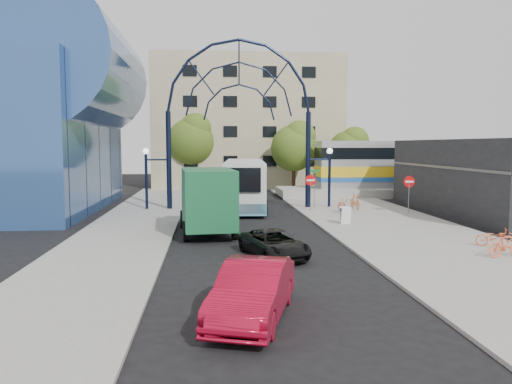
{
  "coord_description": "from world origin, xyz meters",
  "views": [
    {
      "loc": [
        -2.14,
        -21.75,
        4.63
      ],
      "look_at": [
        0.45,
        6.0,
        2.0
      ],
      "focal_mm": 35.0,
      "sensor_mm": 36.0,
      "label": 1
    }
  ],
  "objects": [
    {
      "name": "do_not_enter_sign",
      "position": [
        11.0,
        10.0,
        1.98
      ],
      "size": [
        0.76,
        0.07,
        2.48
      ],
      "color": "slate",
      "rests_on": "sidewalk_east"
    },
    {
      "name": "tree_north_b",
      "position": [
        -3.88,
        29.93,
        5.27
      ],
      "size": [
        5.12,
        5.12,
        8.0
      ],
      "color": "#382314",
      "rests_on": "ground"
    },
    {
      "name": "bike_far_a",
      "position": [
        10.46,
        -1.01,
        0.54
      ],
      "size": [
        1.68,
        1.14,
        0.84
      ],
      "primitive_type": "imported",
      "rotation": [
        0.0,
        0.0,
        1.17
      ],
      "color": "#E05B2C",
      "rests_on": "sidewalk_east"
    },
    {
      "name": "ground",
      "position": [
        0.0,
        0.0,
        0.0
      ],
      "size": [
        120.0,
        120.0,
        0.0
      ],
      "primitive_type": "plane",
      "color": "black",
      "rests_on": "ground"
    },
    {
      "name": "sidewalk_east",
      "position": [
        8.0,
        4.0,
        0.06
      ],
      "size": [
        8.0,
        56.0,
        0.12
      ],
      "primitive_type": "cube",
      "color": "gray",
      "rests_on": "ground"
    },
    {
      "name": "black_suv",
      "position": [
        0.5,
        -1.55,
        0.56
      ],
      "size": [
        3.0,
        4.4,
        1.12
      ],
      "primitive_type": "imported",
      "rotation": [
        0.0,
        0.0,
        0.31
      ],
      "color": "black",
      "rests_on": "ground"
    },
    {
      "name": "train_car",
      "position": [
        20.0,
        22.0,
        2.9
      ],
      "size": [
        25.1,
        3.05,
        4.2
      ],
      "color": "#B7B7BC",
      "rests_on": "train_platform"
    },
    {
      "name": "city_bus",
      "position": [
        0.46,
        15.19,
        1.81
      ],
      "size": [
        3.71,
        12.76,
        3.46
      ],
      "rotation": [
        0.0,
        0.0,
        -0.07
      ],
      "color": "silver",
      "rests_on": "ground"
    },
    {
      "name": "bike_near_a",
      "position": [
        6.67,
        10.54,
        0.61
      ],
      "size": [
        0.69,
        1.86,
        0.97
      ],
      "primitive_type": "imported",
      "rotation": [
        0.0,
        0.0,
        0.02
      ],
      "color": "#E3482D",
      "rests_on": "sidewalk_east"
    },
    {
      "name": "tree_north_a",
      "position": [
        6.12,
        25.93,
        4.61
      ],
      "size": [
        4.48,
        4.48,
        7.0
      ],
      "color": "#382314",
      "rests_on": "ground"
    },
    {
      "name": "stop_sign",
      "position": [
        4.8,
        12.0,
        1.99
      ],
      "size": [
        0.8,
        0.07,
        2.5
      ],
      "color": "slate",
      "rests_on": "sidewalk_east"
    },
    {
      "name": "bike_far_b",
      "position": [
        9.76,
        -2.95,
        0.62
      ],
      "size": [
        1.72,
        0.77,
        1.0
      ],
      "primitive_type": "imported",
      "rotation": [
        0.0,
        0.0,
        1.76
      ],
      "color": "#FC6432",
      "rests_on": "sidewalk_east"
    },
    {
      "name": "street_name_sign",
      "position": [
        5.2,
        12.6,
        2.13
      ],
      "size": [
        0.7,
        0.7,
        2.8
      ],
      "color": "slate",
      "rests_on": "sidewalk_east"
    },
    {
      "name": "green_truck",
      "position": [
        -2.3,
        4.41,
        1.7
      ],
      "size": [
        3.08,
        6.95,
        3.41
      ],
      "rotation": [
        0.0,
        0.0,
        0.09
      ],
      "color": "black",
      "rests_on": "ground"
    },
    {
      "name": "apartment_block",
      "position": [
        2.0,
        34.97,
        7.0
      ],
      "size": [
        20.0,
        12.1,
        14.0
      ],
      "color": "tan",
      "rests_on": "ground"
    },
    {
      "name": "transit_hall",
      "position": [
        -15.3,
        15.0,
        6.7
      ],
      "size": [
        16.5,
        18.0,
        14.5
      ],
      "color": "#2F5392",
      "rests_on": "ground"
    },
    {
      "name": "bike_near_b",
      "position": [
        8.14,
        12.59,
        0.66
      ],
      "size": [
        0.62,
        1.81,
        1.07
      ],
      "primitive_type": "imported",
      "rotation": [
        0.0,
        0.0,
        0.07
      ],
      "color": "orange",
      "rests_on": "sidewalk_east"
    },
    {
      "name": "red_sedan",
      "position": [
        -1.02,
        -8.86,
        0.77
      ],
      "size": [
        2.92,
        4.94,
        1.54
      ],
      "primitive_type": "imported",
      "rotation": [
        0.0,
        0.0,
        -0.3
      ],
      "color": "maroon",
      "rests_on": "ground"
    },
    {
      "name": "commercial_block_east",
      "position": [
        16.0,
        10.0,
        2.5
      ],
      "size": [
        6.0,
        16.0,
        5.0
      ],
      "primitive_type": "cube",
      "color": "black",
      "rests_on": "ground"
    },
    {
      "name": "tree_north_c",
      "position": [
        12.12,
        27.93,
        4.28
      ],
      "size": [
        4.16,
        4.16,
        6.5
      ],
      "color": "#382314",
      "rests_on": "ground"
    },
    {
      "name": "plaza_west",
      "position": [
        -6.5,
        6.0,
        0.06
      ],
      "size": [
        5.0,
        50.0,
        0.12
      ],
      "primitive_type": "cube",
      "color": "gray",
      "rests_on": "ground"
    },
    {
      "name": "gateway_arch",
      "position": [
        0.0,
        14.0,
        8.56
      ],
      "size": [
        13.64,
        0.44,
        12.1
      ],
      "color": "black",
      "rests_on": "ground"
    },
    {
      "name": "sandwich_board",
      "position": [
        5.6,
        5.98,
        0.74
      ],
      "size": [
        0.55,
        0.61,
        0.99
      ],
      "color": "white",
      "rests_on": "sidewalk_east"
    },
    {
      "name": "train_platform",
      "position": [
        20.0,
        22.0,
        0.4
      ],
      "size": [
        32.0,
        5.0,
        0.8
      ],
      "primitive_type": "cube",
      "color": "gray",
      "rests_on": "ground"
    }
  ]
}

